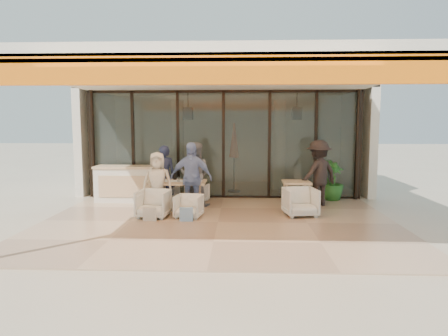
% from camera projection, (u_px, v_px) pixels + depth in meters
% --- Properties ---
extents(ground, '(70.00, 70.00, 0.00)m').
position_uv_depth(ground, '(218.00, 223.00, 8.99)').
color(ground, '#C6B293').
rests_on(ground, ground).
extents(terrace_floor, '(8.00, 6.00, 0.01)m').
position_uv_depth(terrace_floor, '(218.00, 223.00, 8.99)').
color(terrace_floor, tan).
rests_on(terrace_floor, ground).
extents(terrace_structure, '(8.00, 6.00, 3.40)m').
position_uv_depth(terrace_structure, '(217.00, 75.00, 8.36)').
color(terrace_structure, silver).
rests_on(terrace_structure, ground).
extents(glass_storefront, '(8.08, 0.10, 3.20)m').
position_uv_depth(glass_storefront, '(223.00, 145.00, 11.79)').
color(glass_storefront, '#9EADA3').
rests_on(glass_storefront, ground).
extents(interior_block, '(9.05, 3.62, 3.52)m').
position_uv_depth(interior_block, '(226.00, 123.00, 14.02)').
color(interior_block, silver).
rests_on(interior_block, ground).
extents(host_counter, '(1.85, 0.65, 1.04)m').
position_uv_depth(host_counter, '(128.00, 184.00, 11.32)').
color(host_counter, silver).
rests_on(host_counter, ground).
extents(dining_table, '(1.50, 0.90, 0.93)m').
position_uv_depth(dining_table, '(177.00, 183.00, 10.36)').
color(dining_table, '#D9B984').
rests_on(dining_table, ground).
extents(chair_far_left, '(0.79, 0.75, 0.72)m').
position_uv_depth(chair_far_left, '(168.00, 190.00, 11.35)').
color(chair_far_left, white).
rests_on(chair_far_left, ground).
extents(chair_far_right, '(0.68, 0.66, 0.59)m').
position_uv_depth(chair_far_right, '(197.00, 192.00, 11.32)').
color(chair_far_right, white).
rests_on(chair_far_right, ground).
extents(chair_near_left, '(0.78, 0.74, 0.74)m').
position_uv_depth(chair_near_left, '(153.00, 202.00, 9.46)').
color(chair_near_left, white).
rests_on(chair_near_left, ground).
extents(chair_near_right, '(0.68, 0.65, 0.62)m').
position_uv_depth(chair_near_right, '(189.00, 205.00, 9.44)').
color(chair_near_right, white).
rests_on(chair_near_right, ground).
extents(diner_navy, '(0.66, 0.49, 1.65)m').
position_uv_depth(diner_navy, '(164.00, 176.00, 10.80)').
color(diner_navy, '#1A1F39').
rests_on(diner_navy, ground).
extents(diner_grey, '(0.94, 0.79, 1.73)m').
position_uv_depth(diner_grey, '(195.00, 174.00, 10.76)').
color(diner_grey, slate).
rests_on(diner_grey, ground).
extents(diner_cream, '(0.79, 0.56, 1.53)m').
position_uv_depth(diner_cream, '(157.00, 183.00, 9.91)').
color(diner_cream, beige).
rests_on(diner_cream, ground).
extents(diner_periwinkle, '(1.07, 0.49, 1.78)m').
position_uv_depth(diner_periwinkle, '(191.00, 178.00, 9.87)').
color(diner_periwinkle, '#6D81B5').
rests_on(diner_periwinkle, ground).
extents(tote_bag_cream, '(0.30, 0.10, 0.34)m').
position_uv_depth(tote_bag_cream, '(150.00, 214.00, 9.09)').
color(tote_bag_cream, silver).
rests_on(tote_bag_cream, ground).
extents(tote_bag_blue, '(0.30, 0.10, 0.34)m').
position_uv_depth(tote_bag_blue, '(186.00, 215.00, 9.05)').
color(tote_bag_blue, '#99BFD8').
rests_on(tote_bag_blue, ground).
extents(side_table, '(0.70, 0.70, 0.74)m').
position_uv_depth(side_table, '(296.00, 185.00, 10.33)').
color(side_table, '#D9B984').
rests_on(side_table, ground).
extents(side_chair, '(0.84, 0.81, 0.77)m').
position_uv_depth(side_chair, '(300.00, 201.00, 9.61)').
color(side_chair, white).
rests_on(side_chair, ground).
extents(standing_woman, '(1.34, 1.17, 1.79)m').
position_uv_depth(standing_woman, '(319.00, 173.00, 10.70)').
color(standing_woman, black).
rests_on(standing_woman, ground).
extents(potted_palm, '(0.92, 0.92, 1.18)m').
position_uv_depth(potted_palm, '(332.00, 181.00, 11.54)').
color(potted_palm, '#1E5919').
rests_on(potted_palm, ground).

